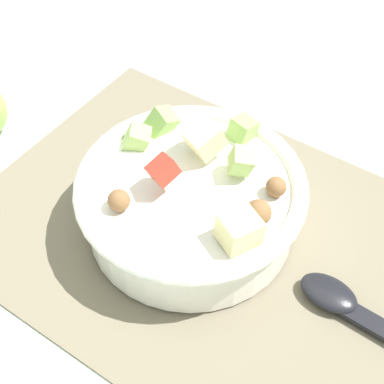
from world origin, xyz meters
name	(u,v)px	position (x,y,z in m)	size (l,w,h in m)	color
ground_plane	(195,229)	(0.00, 0.00, 0.00)	(2.40, 2.40, 0.00)	silver
placemat	(195,228)	(0.00, 0.00, 0.00)	(0.45, 0.36, 0.01)	#756B56
salad_bowl	(193,198)	(-0.01, 0.00, 0.04)	(0.23, 0.23, 0.10)	white
serving_spoon	(380,327)	(0.20, -0.01, 0.01)	(0.24, 0.04, 0.01)	black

